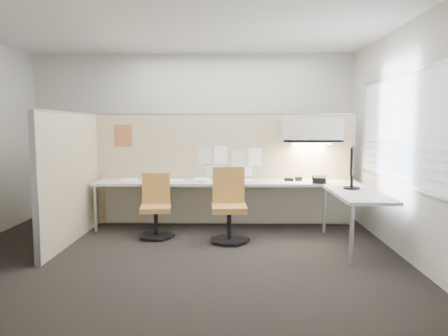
{
  "coord_description": "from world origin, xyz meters",
  "views": [
    {
      "loc": [
        0.7,
        -5.33,
        1.6
      ],
      "look_at": [
        0.57,
        0.8,
        0.98
      ],
      "focal_mm": 35.0,
      "sensor_mm": 36.0,
      "label": 1
    }
  ],
  "objects_px": {
    "desk": "(249,191)",
    "phone": "(319,180)",
    "monitor": "(352,165)",
    "chair_right": "(229,207)",
    "chair_left": "(156,208)"
  },
  "relations": [
    {
      "from": "desk",
      "to": "phone",
      "type": "bearing_deg",
      "value": -0.69
    },
    {
      "from": "monitor",
      "to": "chair_right",
      "type": "bearing_deg",
      "value": 106.45
    },
    {
      "from": "chair_left",
      "to": "chair_right",
      "type": "bearing_deg",
      "value": -17.97
    },
    {
      "from": "monitor",
      "to": "phone",
      "type": "relative_size",
      "value": 2.32
    },
    {
      "from": "monitor",
      "to": "chair_left",
      "type": "bearing_deg",
      "value": 102.83
    },
    {
      "from": "chair_right",
      "to": "monitor",
      "type": "distance_m",
      "value": 1.76
    },
    {
      "from": "chair_right",
      "to": "monitor",
      "type": "bearing_deg",
      "value": -3.97
    },
    {
      "from": "desk",
      "to": "chair_left",
      "type": "height_order",
      "value": "chair_left"
    },
    {
      "from": "desk",
      "to": "monitor",
      "type": "height_order",
      "value": "monitor"
    },
    {
      "from": "chair_right",
      "to": "desk",
      "type": "bearing_deg",
      "value": 60.06
    },
    {
      "from": "chair_right",
      "to": "phone",
      "type": "xyz_separation_m",
      "value": [
        1.33,
        0.55,
        0.32
      ]
    },
    {
      "from": "phone",
      "to": "chair_right",
      "type": "bearing_deg",
      "value": -146.25
    },
    {
      "from": "desk",
      "to": "chair_right",
      "type": "xyz_separation_m",
      "value": [
        -0.29,
        -0.56,
        -0.14
      ]
    },
    {
      "from": "monitor",
      "to": "phone",
      "type": "height_order",
      "value": "monitor"
    },
    {
      "from": "desk",
      "to": "chair_right",
      "type": "height_order",
      "value": "chair_right"
    }
  ]
}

